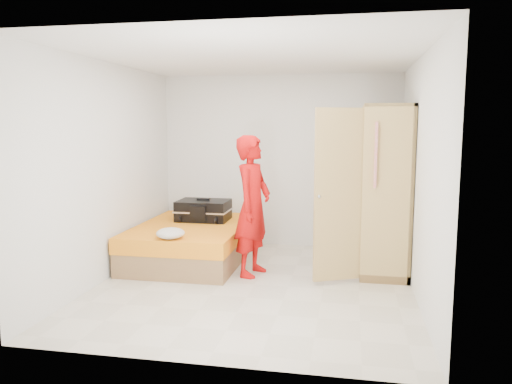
% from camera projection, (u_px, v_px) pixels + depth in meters
% --- Properties ---
extents(room, '(4.00, 4.02, 2.60)m').
position_uv_depth(room, '(254.00, 174.00, 5.66)').
color(room, beige).
rests_on(room, ground).
extents(bed, '(1.42, 2.02, 0.50)m').
position_uv_depth(bed, '(192.00, 242.00, 6.86)').
color(bed, brown).
rests_on(bed, ground).
extents(wardrobe, '(1.12, 1.43, 2.10)m').
position_uv_depth(wardrobe, '(381.00, 194.00, 6.25)').
color(wardrobe, tan).
rests_on(wardrobe, ground).
extents(person, '(0.54, 0.71, 1.73)m').
position_uv_depth(person, '(253.00, 206.00, 6.13)').
color(person, red).
rests_on(person, ground).
extents(suitcase, '(0.74, 0.55, 0.32)m').
position_uv_depth(suitcase, '(203.00, 210.00, 7.12)').
color(suitcase, black).
rests_on(suitcase, bed).
extents(round_cushion, '(0.34, 0.34, 0.13)m').
position_uv_depth(round_cushion, '(170.00, 233.00, 5.98)').
color(round_cushion, beige).
rests_on(round_cushion, bed).
extents(pillow, '(0.55, 0.37, 0.09)m').
position_uv_depth(pillow, '(205.00, 211.00, 7.66)').
color(pillow, beige).
rests_on(pillow, bed).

